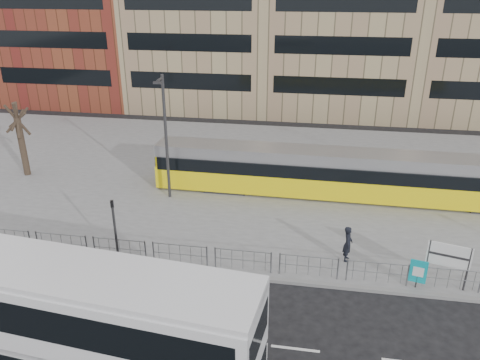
% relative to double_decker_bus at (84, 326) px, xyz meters
% --- Properties ---
extents(ground, '(120.00, 120.00, 0.00)m').
position_rel_double_decker_bus_xyz_m(ground, '(4.64, 6.75, -2.46)').
color(ground, black).
rests_on(ground, ground).
extents(plaza, '(64.00, 24.00, 0.15)m').
position_rel_double_decker_bus_xyz_m(plaza, '(4.64, 18.75, -2.39)').
color(plaza, slate).
rests_on(plaza, ground).
extents(kerb, '(64.00, 0.25, 0.17)m').
position_rel_double_decker_bus_xyz_m(kerb, '(4.64, 6.80, -2.39)').
color(kerb, gray).
rests_on(kerb, ground).
extents(pedestrian_barrier, '(32.07, 0.07, 1.10)m').
position_rel_double_decker_bus_xyz_m(pedestrian_barrier, '(6.64, 7.25, -1.48)').
color(pedestrian_barrier, gray).
rests_on(pedestrian_barrier, plaza).
extents(road_markings, '(62.00, 0.12, 0.01)m').
position_rel_double_decker_bus_xyz_m(road_markings, '(5.64, 2.75, -2.46)').
color(road_markings, white).
rests_on(road_markings, ground).
extents(double_decker_bus, '(11.59, 3.78, 4.55)m').
position_rel_double_decker_bus_xyz_m(double_decker_bus, '(0.00, 0.00, 0.00)').
color(double_decker_bus, silver).
rests_on(double_decker_bus, ground).
extents(tram, '(24.85, 2.71, 2.93)m').
position_rel_double_decker_bus_xyz_m(tram, '(9.41, 16.30, -0.84)').
color(tram, yellow).
rests_on(tram, plaza).
extents(station_sign, '(1.77, 0.53, 2.08)m').
position_rel_double_decker_bus_xyz_m(station_sign, '(12.86, 7.55, -0.87)').
color(station_sign, '#2D2D30').
rests_on(station_sign, plaza).
extents(ad_panel, '(0.72, 0.22, 1.37)m').
position_rel_double_decker_bus_xyz_m(ad_panel, '(11.63, 7.20, -1.51)').
color(ad_panel, '#2D2D30').
rests_on(ad_panel, plaza).
extents(pedestrian, '(0.52, 0.71, 1.78)m').
position_rel_double_decker_bus_xyz_m(pedestrian, '(8.72, 8.94, -1.42)').
color(pedestrian, black).
rests_on(pedestrian, plaza).
extents(traffic_light_west, '(0.23, 0.25, 3.10)m').
position_rel_double_decker_bus_xyz_m(traffic_light_west, '(-2.18, 7.25, -0.34)').
color(traffic_light_west, '#2D2D30').
rests_on(traffic_light_west, plaza).
extents(lamp_post_west, '(0.45, 1.04, 7.56)m').
position_rel_double_decker_bus_xyz_m(lamp_post_west, '(-1.82, 14.34, 1.84)').
color(lamp_post_west, '#2D2D30').
rests_on(lamp_post_west, plaza).
extents(bare_tree, '(4.16, 4.16, 7.20)m').
position_rel_double_decker_bus_xyz_m(bare_tree, '(-12.67, 16.28, 2.98)').
color(bare_tree, black).
rests_on(bare_tree, plaza).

